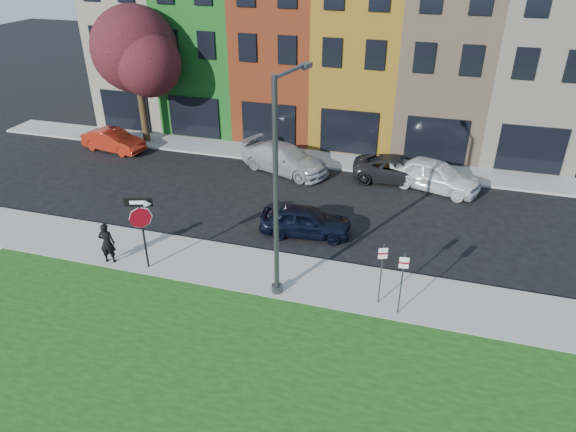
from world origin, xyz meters
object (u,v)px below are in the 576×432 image
(stop_sign, at_px, (141,219))
(man, at_px, (107,243))
(sedan_near, at_px, (306,221))
(street_lamp, at_px, (279,192))

(stop_sign, height_order, man, stop_sign)
(sedan_near, bearing_deg, street_lamp, 175.33)
(man, xyz_separation_m, street_lamp, (7.10, 0.21, 3.14))
(sedan_near, distance_m, street_lamp, 5.52)
(sedan_near, bearing_deg, stop_sign, 123.37)
(man, relative_size, sedan_near, 0.42)
(stop_sign, bearing_deg, street_lamp, -16.49)
(stop_sign, relative_size, man, 1.76)
(sedan_near, bearing_deg, man, 116.40)
(man, bearing_deg, stop_sign, 169.59)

